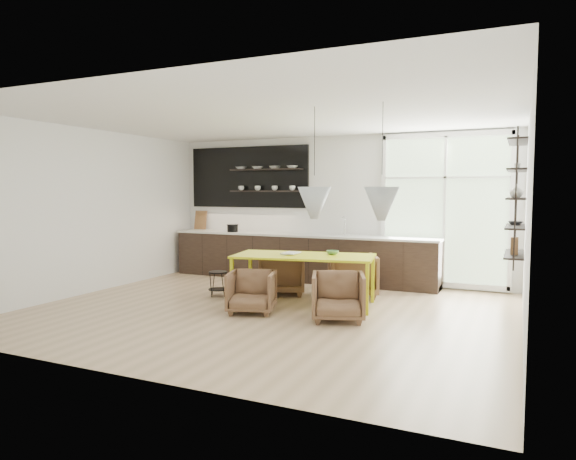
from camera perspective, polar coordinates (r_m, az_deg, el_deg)
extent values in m
cube|color=tan|center=(7.82, -2.31, -9.04)|extent=(7.00, 6.00, 0.01)
cube|color=white|center=(10.38, 5.17, 2.39)|extent=(7.00, 0.02, 2.90)
cube|color=white|center=(9.71, -21.11, 1.97)|extent=(0.02, 6.00, 2.90)
cube|color=white|center=(6.79, 25.02, 0.93)|extent=(0.02, 6.00, 2.90)
cube|color=white|center=(7.68, -2.37, 12.54)|extent=(7.00, 6.00, 0.01)
cube|color=#B2D1A5|center=(9.85, 17.01, 2.11)|extent=(2.20, 0.02, 2.70)
cube|color=silver|center=(9.82, 16.99, 2.10)|extent=(2.30, 0.08, 2.80)
cone|color=silver|center=(6.76, 2.94, 3.02)|extent=(0.44, 0.44, 0.42)
cone|color=silver|center=(6.48, 10.36, 2.90)|extent=(0.44, 0.44, 0.42)
cylinder|color=black|center=(6.79, 2.97, 9.83)|extent=(0.01, 0.01, 0.89)
cylinder|color=black|center=(6.51, 10.46, 9.99)|extent=(0.01, 0.01, 0.89)
cube|color=black|center=(10.37, 1.38, -3.15)|extent=(5.50, 0.65, 0.90)
cube|color=silver|center=(10.31, 1.39, -0.56)|extent=(5.54, 0.69, 0.04)
cube|color=white|center=(10.59, 2.07, 1.09)|extent=(5.50, 0.02, 0.55)
cube|color=black|center=(11.14, -4.43, 5.87)|extent=(2.80, 0.06, 1.30)
cube|color=black|center=(10.79, -2.46, 6.73)|extent=(1.60, 0.28, 0.03)
cube|color=black|center=(10.78, -2.45, 4.34)|extent=(1.60, 0.28, 0.03)
cube|color=brown|center=(11.73, -9.68, 1.11)|extent=(0.30, 0.10, 0.42)
cylinder|color=silver|center=(10.08, 6.33, 0.44)|extent=(0.02, 0.02, 0.40)
imported|color=white|center=(11.07, -5.25, 6.87)|extent=(0.22, 0.22, 0.05)
imported|color=white|center=(10.88, -3.40, 6.92)|extent=(0.22, 0.22, 0.05)
imported|color=white|center=(10.70, -1.50, 6.97)|extent=(0.22, 0.22, 0.05)
imported|color=white|center=(10.53, 0.48, 7.02)|extent=(0.22, 0.22, 0.05)
imported|color=white|center=(11.06, -5.23, 4.65)|extent=(0.12, 0.12, 0.10)
imported|color=white|center=(10.87, -3.39, 4.67)|extent=(0.12, 0.12, 0.10)
imported|color=white|center=(10.69, -1.49, 4.68)|extent=(0.12, 0.12, 0.10)
imported|color=white|center=(10.52, 0.47, 4.69)|extent=(0.12, 0.12, 0.10)
cylinder|color=black|center=(10.90, -6.18, 0.16)|extent=(0.23, 0.23, 0.14)
cube|color=black|center=(7.39, 23.96, 3.15)|extent=(0.02, 0.02, 1.90)
cube|color=black|center=(8.59, 24.05, 3.27)|extent=(0.02, 0.02, 1.90)
cube|color=black|center=(8.04, 23.83, -2.49)|extent=(0.26, 1.20, 0.02)
cube|color=black|center=(8.00, 23.92, 0.35)|extent=(0.26, 1.20, 0.02)
cube|color=black|center=(7.99, 24.01, 3.22)|extent=(0.26, 1.20, 0.02)
cube|color=black|center=(7.99, 24.10, 6.09)|extent=(0.26, 1.20, 0.03)
cube|color=black|center=(8.01, 24.19, 8.94)|extent=(0.26, 1.20, 0.03)
imported|color=white|center=(7.73, 24.02, 3.99)|extent=(0.18, 0.18, 0.19)
imported|color=#333338|center=(8.20, 23.95, 0.72)|extent=(0.22, 0.22, 0.05)
imported|color=white|center=(8.09, 24.12, 6.48)|extent=(0.10, 0.10, 0.09)
cube|color=brown|center=(7.92, 23.85, -1.62)|extent=(0.10, 0.18, 0.24)
cube|color=#CED50F|center=(8.11, 1.77, -2.90)|extent=(2.32, 1.34, 0.03)
cube|color=#CED50F|center=(8.05, -6.25, -5.85)|extent=(0.06, 0.06, 0.77)
cube|color=#CED50F|center=(8.87, -4.20, -4.88)|extent=(0.06, 0.06, 0.77)
cube|color=#CED50F|center=(7.57, 8.78, -6.53)|extent=(0.06, 0.06, 0.77)
cube|color=#CED50F|center=(8.44, 9.40, -5.41)|extent=(0.06, 0.06, 0.77)
imported|color=brown|center=(9.05, -0.63, -4.80)|extent=(1.03, 1.04, 0.73)
imported|color=brown|center=(8.89, 7.17, -4.97)|extent=(1.05, 1.06, 0.74)
imported|color=brown|center=(7.68, -4.06, -6.85)|extent=(0.85, 0.86, 0.63)
imported|color=brown|center=(7.25, 5.59, -7.36)|extent=(0.93, 0.94, 0.67)
cylinder|color=black|center=(8.91, -7.78, -4.65)|extent=(0.32, 0.32, 0.02)
cylinder|color=black|center=(8.96, -7.76, -6.53)|extent=(0.34, 0.34, 0.01)
cylinder|color=black|center=(8.82, -7.24, -6.11)|extent=(0.01, 0.01, 0.42)
cylinder|color=black|center=(9.02, -6.97, -5.87)|extent=(0.01, 0.01, 0.42)
cylinder|color=black|center=(9.07, -8.28, -5.83)|extent=(0.01, 0.01, 0.42)
cylinder|color=black|center=(8.87, -8.57, -6.07)|extent=(0.01, 0.01, 0.42)
imported|color=white|center=(8.24, -0.43, -2.56)|extent=(0.24, 0.32, 0.03)
imported|color=#51824B|center=(8.20, 4.98, -2.50)|extent=(0.22, 0.22, 0.06)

